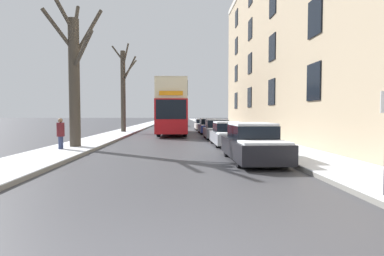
{
  "coord_description": "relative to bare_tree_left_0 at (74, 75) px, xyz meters",
  "views": [
    {
      "loc": [
        0.14,
        -3.23,
        1.81
      ],
      "look_at": [
        1.12,
        18.95,
        0.81
      ],
      "focal_mm": 28.0,
      "sensor_mm": 36.0,
      "label": 1
    }
  ],
  "objects": [
    {
      "name": "pedestrian_left_sidewalk",
      "position": [
        -0.31,
        -1.12,
        -2.96
      ],
      "size": [
        0.36,
        0.36,
        1.63
      ],
      "rotation": [
        0.0,
        0.0,
        4.76
      ],
      "color": "navy",
      "rests_on": "ground"
    },
    {
      "name": "parked_car_1",
      "position": [
        8.18,
        1.66,
        -3.21
      ],
      "size": [
        1.69,
        4.11,
        1.39
      ],
      "color": "#9EA3AD",
      "rests_on": "ground"
    },
    {
      "name": "oncoming_van",
      "position": [
        3.49,
        32.44,
        -2.51
      ],
      "size": [
        1.94,
        5.55,
        2.51
      ],
      "color": "#9EA3AD",
      "rests_on": "ground"
    },
    {
      "name": "double_decker_bus",
      "position": [
        4.78,
        12.08,
        -1.23
      ],
      "size": [
        2.53,
        11.19,
        4.66
      ],
      "color": "red",
      "rests_on": "ground"
    },
    {
      "name": "bare_tree_left_0",
      "position": [
        0.0,
        0.0,
        0.0
      ],
      "size": [
        2.8,
        2.93,
        7.98
      ],
      "color": "#423A30",
      "rests_on": "ground"
    },
    {
      "name": "sidewalk_right",
      "position": [
        10.56,
        40.55,
        -3.78
      ],
      "size": [
        2.61,
        130.0,
        0.16
      ],
      "color": "gray",
      "rests_on": "ground"
    },
    {
      "name": "parked_car_0",
      "position": [
        8.18,
        -4.3,
        -3.17
      ],
      "size": [
        1.77,
        4.51,
        1.49
      ],
      "color": "black",
      "rests_on": "ground"
    },
    {
      "name": "terrace_facade_right",
      "position": [
        16.36,
        5.02,
        3.81
      ],
      "size": [
        9.1,
        37.04,
        15.33
      ],
      "color": "tan",
      "rests_on": "ground"
    },
    {
      "name": "parked_car_2",
      "position": [
        8.18,
        6.53,
        -3.19
      ],
      "size": [
        1.77,
        3.92,
        1.45
      ],
      "color": "slate",
      "rests_on": "ground"
    },
    {
      "name": "sidewalk_left",
      "position": [
        -0.13,
        40.55,
        -3.78
      ],
      "size": [
        2.61,
        130.0,
        0.16
      ],
      "color": "gray",
      "rests_on": "ground"
    },
    {
      "name": "bare_tree_left_1",
      "position": [
        0.05,
        13.46,
        0.52
      ],
      "size": [
        2.56,
        4.41,
        8.45
      ],
      "color": "#423A30",
      "rests_on": "ground"
    },
    {
      "name": "parked_car_4",
      "position": [
        8.18,
        19.37,
        -3.24
      ],
      "size": [
        1.84,
        4.49,
        1.31
      ],
      "color": "silver",
      "rests_on": "ground"
    },
    {
      "name": "parked_car_3",
      "position": [
        8.18,
        12.79,
        -3.2
      ],
      "size": [
        1.79,
        4.53,
        1.42
      ],
      "color": "navy",
      "rests_on": "ground"
    }
  ]
}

